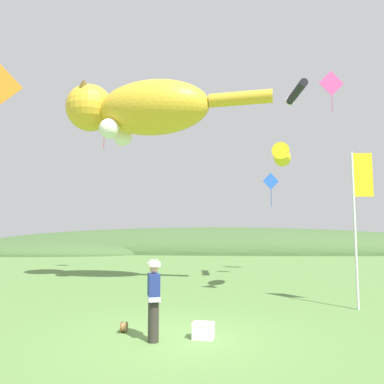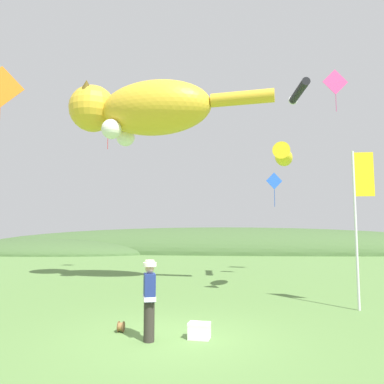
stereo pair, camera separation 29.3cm
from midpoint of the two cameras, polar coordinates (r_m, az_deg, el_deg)
The scene contains 13 objects.
ground_plane at distance 9.08m, azimuth -1.97°, elevation -21.45°, with size 120.00×120.00×0.00m, color #5B8442.
distant_hill_ridge at distance 41.40m, azimuth 0.77°, elevation -9.17°, with size 59.87×15.22×5.43m.
festival_attendant at distance 8.67m, azimuth -5.52°, elevation -15.71°, with size 0.38×0.48×1.77m.
kite_spool at distance 9.70m, azimuth -9.87°, elevation -19.57°, with size 0.13×0.25×0.25m.
picnic_cooler at distance 9.02m, azimuth 2.11°, elevation -20.37°, with size 0.53×0.38×0.36m.
festival_banner_pole at distance 12.92m, azimuth 24.75°, elevation -1.75°, with size 0.66×0.08×4.95m.
kite_giant_cat at distance 17.88m, azimuth -7.22°, elevation 12.34°, with size 9.63×3.45×2.94m.
kite_fish_windsock at distance 15.02m, azimuth 14.30°, elevation 5.32°, with size 1.09×2.45×0.73m.
kite_tube_streamer at distance 18.27m, azimuth 16.43°, elevation 14.46°, with size 0.59×2.41×0.44m.
kite_diamond_blue at distance 19.98m, azimuth 12.83°, elevation 1.58°, with size 0.86×0.26×1.79m.
kite_diamond_orange at distance 14.88m, azimuth -26.57°, elevation 14.11°, with size 1.33×0.70×2.39m.
kite_diamond_red at distance 22.60m, azimuth -12.30°, elevation 9.91°, with size 0.97×0.46×1.97m.
kite_diamond_pink at distance 21.69m, azimuth 21.36°, elevation 15.31°, with size 1.35×0.24×2.27m.
Camera 2 is at (1.39, -8.64, 2.45)m, focal length 35.00 mm.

